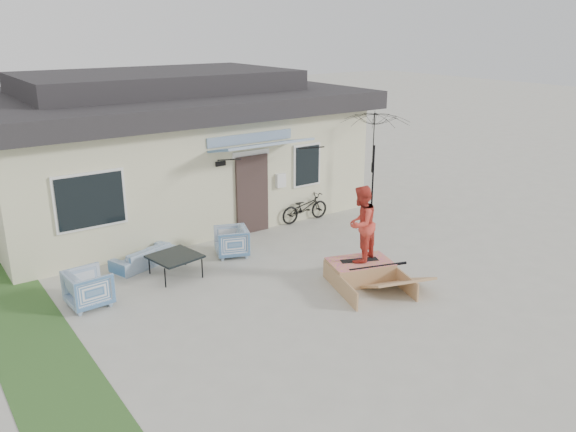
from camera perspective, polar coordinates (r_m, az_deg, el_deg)
ground at (r=11.83m, az=3.85°, el=-8.51°), size 90.00×90.00×0.00m
grass_strip at (r=11.59m, az=-23.97°, el=-10.78°), size 1.40×8.00×0.01m
house at (r=17.83m, az=-12.37°, el=6.92°), size 10.80×8.49×4.10m
loveseat at (r=13.86m, az=-14.02°, el=-3.54°), size 1.61×0.94×0.60m
armchair_left at (r=12.20m, az=-18.98°, el=-6.55°), size 0.79×0.84×0.81m
armchair_right at (r=14.05m, az=-5.57°, el=-2.38°), size 0.92×0.95×0.77m
coffee_table at (r=13.16m, az=-10.97°, el=-4.79°), size 1.13×1.13×0.48m
bicycle at (r=16.41m, az=1.64°, el=1.14°), size 1.54×0.54×0.98m
patio_umbrella at (r=16.66m, az=8.41°, el=5.69°), size 2.12×1.99×2.20m
skate_ramp at (r=12.80m, az=7.06°, el=-5.36°), size 1.78×2.08×0.44m
skateboard at (r=12.74m, az=7.01°, el=-4.27°), size 0.84×0.50×0.05m
skater at (r=12.44m, az=7.17°, el=-0.63°), size 0.99×0.89×1.66m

